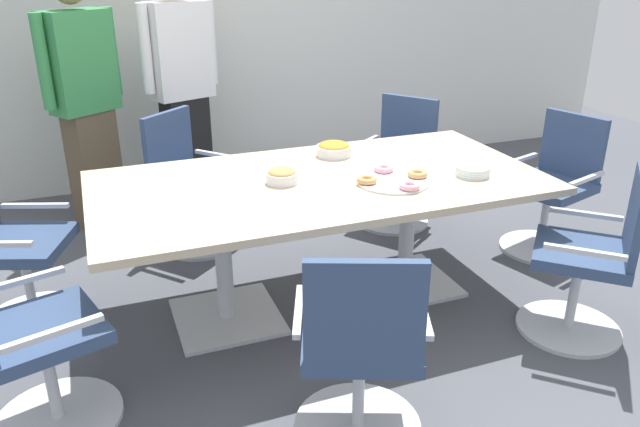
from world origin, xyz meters
name	(u,v)px	position (x,y,z in m)	size (l,w,h in m)	color
ground_plane	(320,301)	(0.00, 0.00, -0.01)	(10.00, 10.00, 0.01)	#4C4F56
back_wall	(217,14)	(0.00, 2.40, 1.40)	(8.00, 0.10, 2.80)	silver
conference_table	(320,201)	(0.00, 0.00, 0.63)	(2.40, 1.20, 0.75)	#CCB793
office_chair_0	(29,347)	(-1.47, -0.55, 0.41)	(0.67, 0.67, 0.91)	silver
office_chair_1	(360,356)	(-0.25, -1.09, 0.41)	(0.70, 0.70, 0.91)	silver
office_chair_2	(591,264)	(1.18, -0.80, 0.41)	(0.76, 0.76, 0.91)	silver
office_chair_3	(553,192)	(1.70, 0.11, 0.41)	(0.67, 0.67, 0.91)	silver
office_chair_4	(397,169)	(0.96, 0.91, 0.41)	(0.75, 0.75, 0.91)	silver
office_chair_5	(190,188)	(-0.54, 1.04, 0.41)	(0.76, 0.76, 0.91)	silver
office_chair_6	(12,254)	(-1.59, 0.39, 0.41)	(0.69, 0.69, 0.91)	silver
person_standing_0	(85,99)	(-1.12, 1.62, 0.94)	(0.55, 0.43, 1.79)	brown
person_standing_1	(182,86)	(-0.43, 1.75, 0.96)	(0.60, 0.36, 1.82)	black
snack_bowl_chips_orange	(334,149)	(0.23, 0.36, 0.79)	(0.21, 0.21, 0.09)	white
snack_bowl_cookies	(282,176)	(-0.21, 0.02, 0.79)	(0.17, 0.17, 0.08)	white
donut_platter	(394,179)	(0.35, -0.18, 0.77)	(0.40, 0.40, 0.04)	white
plate_stack	(473,171)	(0.80, -0.24, 0.78)	(0.19, 0.19, 0.05)	white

